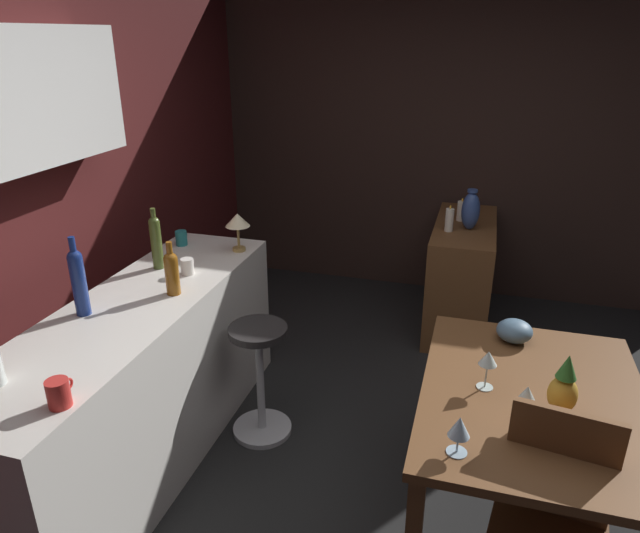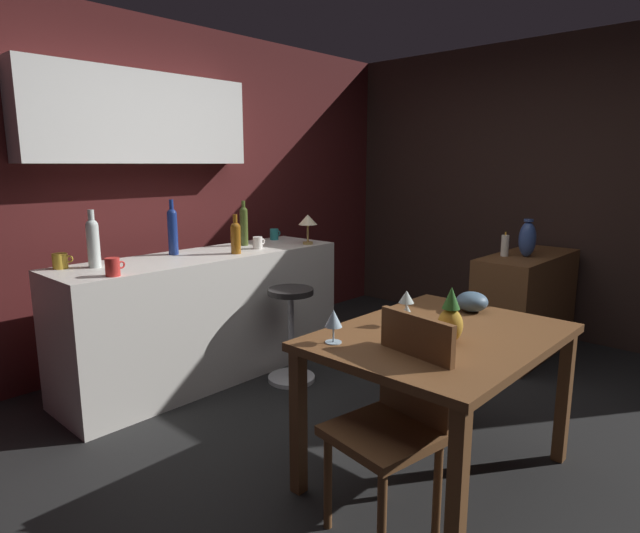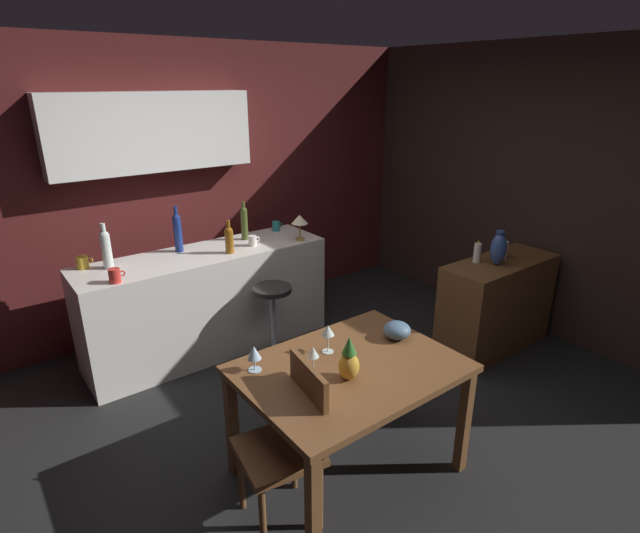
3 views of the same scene
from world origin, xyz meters
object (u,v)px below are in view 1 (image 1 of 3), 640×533
object	(u,v)px
sideboard_cabinet	(461,275)
wine_glass_right	(527,395)
chair_near_window	(549,525)
wine_bottle_olive	(156,240)
pineapple_centerpiece	(564,388)
wine_glass_center	(459,428)
cup_white	(187,266)
pillar_candle_tall	(449,220)
dining_table	(531,412)
wine_bottle_amber	(172,271)
cup_red	(59,393)
cup_teal	(181,238)
bar_stool	(260,378)
counter_lamp	(238,222)
pillar_candle_short	(461,211)
wine_glass_left	(488,360)
wine_bottle_cobalt	(78,279)
vase_ceramic_blue	(471,210)
fruit_bowl	(515,331)

from	to	relation	value
sideboard_cabinet	wine_glass_right	distance (m)	2.30
chair_near_window	wine_bottle_olive	bearing A→B (deg)	66.40
pineapple_centerpiece	wine_glass_center	bearing A→B (deg)	134.03
cup_white	pillar_candle_tall	bearing A→B (deg)	-43.28
dining_table	wine_bottle_amber	xyz separation A→B (m)	(0.16, 1.75, 0.37)
cup_red	cup_teal	world-z (taller)	cup_red
bar_stool	counter_lamp	bearing A→B (deg)	32.13
pillar_candle_tall	pillar_candle_short	size ratio (longest dim) A/B	1.10
pillar_candle_short	cup_white	bearing A→B (deg)	140.45
wine_glass_left	cup_teal	distance (m)	2.05
wine_bottle_cobalt	wine_bottle_amber	distance (m)	0.44
wine_glass_right	pillar_candle_short	world-z (taller)	pillar_candle_short
counter_lamp	vase_ceramic_blue	distance (m)	1.70
pineapple_centerpiece	cup_teal	bearing A→B (deg)	67.15
vase_ceramic_blue	pillar_candle_tall	bearing A→B (deg)	121.29
vase_ceramic_blue	wine_glass_left	bearing A→B (deg)	-175.20
bar_stool	vase_ceramic_blue	xyz separation A→B (m)	(1.56, -1.01, 0.60)
fruit_bowl	cup_teal	xyz separation A→B (m)	(0.38, 2.00, 0.15)
cup_teal	pillar_candle_short	xyz separation A→B (m)	(1.26, -1.64, -0.05)
wine_glass_right	cup_white	xyz separation A→B (m)	(0.63, 1.75, 0.07)
cup_white	counter_lamp	size ratio (longest dim) A/B	0.45
counter_lamp	dining_table	bearing A→B (deg)	-116.22
dining_table	pineapple_centerpiece	bearing A→B (deg)	-134.05
wine_glass_center	wine_bottle_cobalt	bearing A→B (deg)	80.51
wine_glass_right	cup_teal	world-z (taller)	cup_teal
fruit_bowl	wine_bottle_amber	bearing A→B (deg)	99.50
sideboard_cabinet	bar_stool	xyz separation A→B (m)	(-1.68, 0.99, -0.05)
cup_red	cup_white	xyz separation A→B (m)	(1.21, 0.15, -0.01)
counter_lamp	wine_bottle_olive	bearing A→B (deg)	139.61
dining_table	counter_lamp	xyz separation A→B (m)	(0.83, 1.68, 0.43)
wine_bottle_amber	cup_white	size ratio (longest dim) A/B	2.62
wine_glass_left	cup_red	bearing A→B (deg)	118.31
cup_white	dining_table	bearing A→B (deg)	-102.96
cup_red	vase_ceramic_blue	size ratio (longest dim) A/B	0.40
wine_glass_center	vase_ceramic_blue	size ratio (longest dim) A/B	0.52
wine_bottle_amber	pillar_candle_tall	distance (m)	2.07
cup_red	pillar_candle_short	xyz separation A→B (m)	(2.88, -1.23, -0.06)
fruit_bowl	counter_lamp	world-z (taller)	counter_lamp
cup_white	cup_red	bearing A→B (deg)	-172.97
dining_table	pineapple_centerpiece	distance (m)	0.23
chair_near_window	wine_bottle_olive	world-z (taller)	wine_bottle_olive
bar_stool	cup_teal	size ratio (longest dim) A/B	6.36
vase_ceramic_blue	pineapple_centerpiece	bearing A→B (deg)	-167.24
wine_bottle_amber	pineapple_centerpiece	bearing A→B (deg)	-97.77
fruit_bowl	bar_stool	bearing A→B (deg)	95.04
pillar_candle_short	pillar_candle_tall	bearing A→B (deg)	166.17
sideboard_cabinet	pillar_candle_short	bearing A→B (deg)	29.58
wine_glass_right	counter_lamp	world-z (taller)	counter_lamp
wine_glass_right	wine_bottle_olive	bearing A→B (deg)	71.14
bar_stool	cup_red	bearing A→B (deg)	165.57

